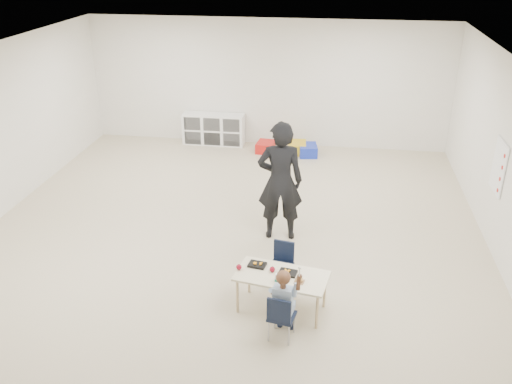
# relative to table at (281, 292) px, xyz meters

# --- Properties ---
(room) EXTENTS (9.00, 9.02, 2.80)m
(room) POSITION_rel_table_xyz_m (-1.00, 1.63, 1.13)
(room) COLOR #C4B296
(room) RESTS_ON ground
(table) EXTENTS (1.22, 0.76, 0.52)m
(table) POSITION_rel_table_xyz_m (0.00, 0.00, 0.00)
(table) COLOR beige
(table) RESTS_ON ground
(chair_near) EXTENTS (0.35, 0.33, 0.63)m
(chair_near) POSITION_rel_table_xyz_m (0.06, -0.52, 0.05)
(chair_near) COLOR black
(chair_near) RESTS_ON ground
(chair_far) EXTENTS (0.35, 0.33, 0.63)m
(chair_far) POSITION_rel_table_xyz_m (-0.06, 0.52, 0.05)
(chair_far) COLOR black
(chair_far) RESTS_ON ground
(child) EXTENTS (0.48, 0.48, 0.99)m
(child) POSITION_rel_table_xyz_m (0.06, -0.52, 0.23)
(child) COLOR #A4C0DE
(child) RESTS_ON chair_near
(lunch_tray_near) EXTENTS (0.24, 0.20, 0.03)m
(lunch_tray_near) POSITION_rel_table_xyz_m (0.07, 0.04, 0.27)
(lunch_tray_near) COLOR black
(lunch_tray_near) RESTS_ON table
(lunch_tray_far) EXTENTS (0.24, 0.20, 0.03)m
(lunch_tray_far) POSITION_rel_table_xyz_m (-0.33, 0.16, 0.27)
(lunch_tray_far) COLOR black
(lunch_tray_far) RESTS_ON table
(milk_carton) EXTENTS (0.08, 0.08, 0.10)m
(milk_carton) POSITION_rel_table_xyz_m (-0.03, -0.14, 0.31)
(milk_carton) COLOR white
(milk_carton) RESTS_ON table
(bread_roll) EXTENTS (0.09, 0.09, 0.07)m
(bread_roll) POSITION_rel_table_xyz_m (0.23, -0.11, 0.29)
(bread_roll) COLOR tan
(bread_roll) RESTS_ON table
(apple_near) EXTENTS (0.07, 0.07, 0.07)m
(apple_near) POSITION_rel_table_xyz_m (-0.13, 0.05, 0.29)
(apple_near) COLOR maroon
(apple_near) RESTS_ON table
(apple_far) EXTENTS (0.07, 0.07, 0.07)m
(apple_far) POSITION_rel_table_xyz_m (-0.55, 0.04, 0.29)
(apple_far) COLOR maroon
(apple_far) RESTS_ON table
(cubby_shelf) EXTENTS (1.40, 0.40, 0.70)m
(cubby_shelf) POSITION_rel_table_xyz_m (-2.20, 5.91, 0.08)
(cubby_shelf) COLOR white
(cubby_shelf) RESTS_ON ground
(rules_poster) EXTENTS (0.02, 0.60, 0.80)m
(rules_poster) POSITION_rel_table_xyz_m (2.98, 2.23, 0.98)
(rules_poster) COLOR white
(rules_poster) RESTS_ON room
(adult) EXTENTS (0.75, 0.54, 1.91)m
(adult) POSITION_rel_table_xyz_m (-0.24, 1.87, 0.69)
(adult) COLOR black
(adult) RESTS_ON ground
(bin_red) EXTENTS (0.40, 0.49, 0.23)m
(bin_red) POSITION_rel_table_xyz_m (-0.96, 5.57, -0.15)
(bin_red) COLOR red
(bin_red) RESTS_ON ground
(bin_yellow) EXTENTS (0.42, 0.52, 0.24)m
(bin_yellow) POSITION_rel_table_xyz_m (-0.26, 5.61, -0.15)
(bin_yellow) COLOR gold
(bin_yellow) RESTS_ON ground
(bin_blue) EXTENTS (0.45, 0.54, 0.24)m
(bin_blue) POSITION_rel_table_xyz_m (-0.01, 5.49, -0.15)
(bin_blue) COLOR #172CAE
(bin_blue) RESTS_ON ground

